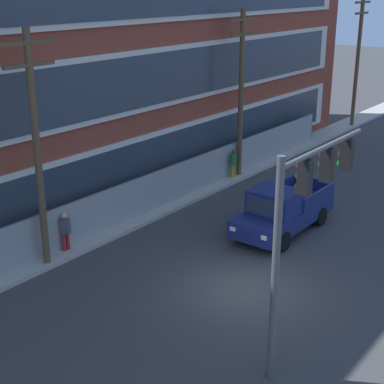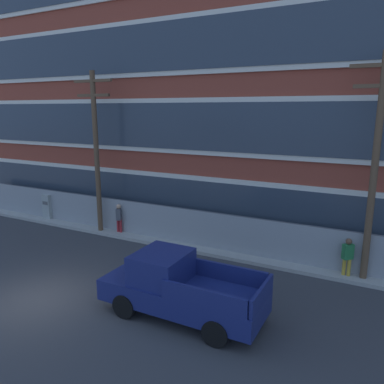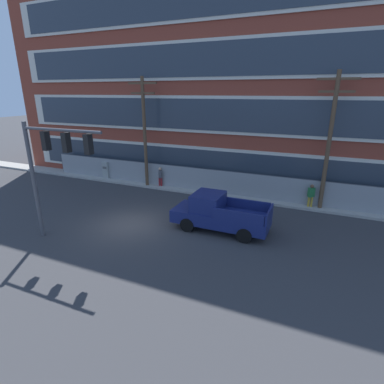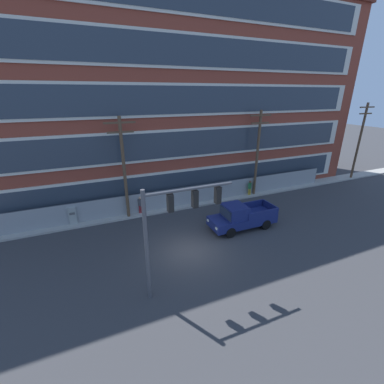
{
  "view_description": "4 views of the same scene",
  "coord_description": "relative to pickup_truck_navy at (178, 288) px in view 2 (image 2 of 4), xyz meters",
  "views": [
    {
      "loc": [
        -15.06,
        -9.26,
        9.78
      ],
      "look_at": [
        1.68,
        3.56,
        2.25
      ],
      "focal_mm": 55.0,
      "sensor_mm": 36.0,
      "label": 1
    },
    {
      "loc": [
        10.44,
        -8.2,
        6.59
      ],
      "look_at": [
        3.56,
        5.01,
        3.28
      ],
      "focal_mm": 35.0,
      "sensor_mm": 36.0,
      "label": 2
    },
    {
      "loc": [
        9.69,
        -13.23,
        7.39
      ],
      "look_at": [
        3.12,
        1.94,
        1.82
      ],
      "focal_mm": 28.0,
      "sensor_mm": 36.0,
      "label": 3
    },
    {
      "loc": [
        -5.65,
        -13.68,
        10.05
      ],
      "look_at": [
        1.91,
        4.13,
        2.56
      ],
      "focal_mm": 24.0,
      "sensor_mm": 36.0,
      "label": 4
    }
  ],
  "objects": [
    {
      "name": "utility_pole_near_corner",
      "position": [
        -7.86,
        5.28,
        3.71
      ],
      "size": [
        2.37,
        0.26,
        8.46
      ],
      "color": "brown",
      "rests_on": "ground"
    },
    {
      "name": "pedestrian_by_fence",
      "position": [
        -6.74,
        5.5,
        0.01
      ],
      "size": [
        0.39,
        0.46,
        1.69
      ],
      "color": "maroon",
      "rests_on": "ground"
    },
    {
      "name": "pickup_truck_navy",
      "position": [
        0.0,
        0.0,
        0.0
      ],
      "size": [
        5.4,
        2.11,
        2.05
      ],
      "color": "navy",
      "rests_on": "ground"
    },
    {
      "name": "pedestrian_near_cabinet",
      "position": [
        4.56,
        5.38,
        0.01
      ],
      "size": [
        0.46,
        0.44,
        1.69
      ],
      "color": "#B7932D",
      "rests_on": "ground"
    },
    {
      "name": "utility_pole_midblock",
      "position": [
        5.18,
        5.46,
        3.77
      ],
      "size": [
        2.31,
        0.26,
        8.58
      ],
      "color": "brown",
      "rests_on": "ground"
    },
    {
      "name": "electrical_cabinet",
      "position": [
        -12.19,
        5.67,
        -0.15
      ],
      "size": [
        0.57,
        0.46,
        1.61
      ],
      "color": "#939993",
      "rests_on": "ground"
    },
    {
      "name": "brick_mill_building",
      "position": [
        -1.77,
        11.38,
        8.56
      ],
      "size": [
        41.12,
        10.26,
        19.01
      ],
      "color": "brown",
      "rests_on": "ground"
    },
    {
      "name": "ground_plane",
      "position": [
        -4.94,
        -1.42,
        -0.96
      ],
      "size": [
        160.0,
        160.0,
        0.0
      ],
      "primitive_type": "plane",
      "color": "#38383A"
    },
    {
      "name": "chain_link_fence",
      "position": [
        -1.64,
        5.67,
        0.01
      ],
      "size": [
        31.31,
        0.06,
        1.91
      ],
      "color": "gray",
      "rests_on": "ground"
    },
    {
      "name": "sidewalk_building_side",
      "position": [
        -4.94,
        5.75,
        -0.88
      ],
      "size": [
        80.0,
        1.6,
        0.16
      ],
      "primitive_type": "cube",
      "color": "#9E9B93",
      "rests_on": "ground"
    }
  ]
}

